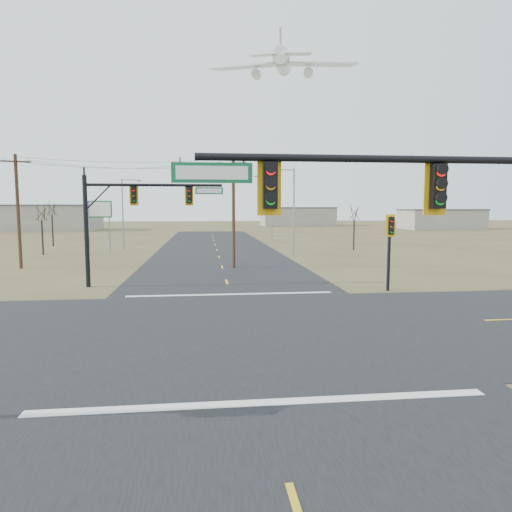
{
  "coord_description": "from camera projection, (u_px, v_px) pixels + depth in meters",
  "views": [
    {
      "loc": [
        -1.49,
        -18.75,
        5.05
      ],
      "look_at": [
        0.76,
        1.0,
        2.95
      ],
      "focal_mm": 32.0,
      "sensor_mm": 36.0,
      "label": 1
    }
  ],
  "objects": [
    {
      "name": "mast_arm_near",
      "position": [
        444.0,
        212.0,
        10.83
      ],
      "size": [
        10.34,
        0.41,
        6.78
      ],
      "rotation": [
        0.0,
        0.0,
        -0.03
      ],
      "color": "black",
      "rests_on": "ground"
    },
    {
      "name": "stop_bar_near",
      "position": [
        264.0,
        402.0,
        11.81
      ],
      "size": [
        12.0,
        0.4,
        0.01
      ],
      "primitive_type": "cube",
      "color": "silver",
      "rests_on": "road_ns"
    },
    {
      "name": "warehouse_mid",
      "position": [
        297.0,
        217.0,
        130.46
      ],
      "size": [
        20.0,
        12.0,
        5.0
      ],
      "primitive_type": "cube",
      "color": "#A49D91",
      "rests_on": "ground"
    },
    {
      "name": "highway_sign",
      "position": [
        99.0,
        215.0,
        53.08
      ],
      "size": [
        3.13,
        0.45,
        5.89
      ],
      "rotation": [
        0.0,
        0.0,
        -0.12
      ],
      "color": "gray",
      "rests_on": "ground"
    },
    {
      "name": "utility_pole_near",
      "position": [
        234.0,
        210.0,
        37.94
      ],
      "size": [
        2.18,
        0.89,
        9.32
      ],
      "rotation": [
        0.0,
        0.0,
        -0.35
      ],
      "color": "#462A1E",
      "rests_on": "ground"
    },
    {
      "name": "jet_airliner",
      "position": [
        282.0,
        63.0,
        86.97
      ],
      "size": [
        21.59,
        22.29,
        11.7
      ],
      "rotation": [
        0.0,
        -0.17,
        1.36
      ],
      "color": "white"
    },
    {
      "name": "road_ew",
      "position": [
        241.0,
        328.0,
        19.22
      ],
      "size": [
        160.0,
        14.0,
        0.02
      ],
      "primitive_type": "cube",
      "color": "black",
      "rests_on": "ground"
    },
    {
      "name": "warehouse_left",
      "position": [
        33.0,
        218.0,
        103.36
      ],
      "size": [
        28.0,
        14.0,
        5.5
      ],
      "primitive_type": "cube",
      "color": "#A49D91",
      "rests_on": "ground"
    },
    {
      "name": "stop_bar_far",
      "position": [
        231.0,
        294.0,
        26.63
      ],
      "size": [
        12.0,
        0.4,
        0.01
      ],
      "primitive_type": "cube",
      "color": "silver",
      "rests_on": "road_ns"
    },
    {
      "name": "utility_pole_far",
      "position": [
        18.0,
        210.0,
        37.66
      ],
      "size": [
        2.26,
        0.7,
        9.44
      ],
      "rotation": [
        0.0,
        0.0,
        0.25
      ],
      "color": "#462A1E",
      "rests_on": "ground"
    },
    {
      "name": "streetlight_a",
      "position": [
        292.0,
        207.0,
        48.06
      ],
      "size": [
        2.58,
        0.33,
        9.23
      ],
      "rotation": [
        0.0,
        0.0,
        -0.21
      ],
      "color": "gray",
      "rests_on": "ground"
    },
    {
      "name": "bare_tree_c",
      "position": [
        354.0,
        212.0,
        54.69
      ],
      "size": [
        2.46,
        2.46,
        5.79
      ],
      "rotation": [
        0.0,
        0.0,
        -0.01
      ],
      "color": "black",
      "rests_on": "ground"
    },
    {
      "name": "streetlight_b",
      "position": [
        270.0,
        204.0,
        68.83
      ],
      "size": [
        2.8,
        0.26,
        10.07
      ],
      "rotation": [
        0.0,
        0.0,
        0.02
      ],
      "color": "gray",
      "rests_on": "ground"
    },
    {
      "name": "ground",
      "position": [
        241.0,
        328.0,
        19.22
      ],
      "size": [
        320.0,
        320.0,
        0.0
      ],
      "primitive_type": "plane",
      "color": "brown",
      "rests_on": "ground"
    },
    {
      "name": "bare_tree_b",
      "position": [
        52.0,
        208.0,
        60.04
      ],
      "size": [
        3.08,
        3.08,
        6.35
      ],
      "rotation": [
        0.0,
        0.0,
        0.28
      ],
      "color": "black",
      "rests_on": "ground"
    },
    {
      "name": "road_ns",
      "position": [
        241.0,
        328.0,
        19.22
      ],
      "size": [
        14.0,
        160.0,
        0.02
      ],
      "primitive_type": "cube",
      "color": "black",
      "rests_on": "ground"
    },
    {
      "name": "streetlight_c",
      "position": [
        124.0,
        210.0,
        55.55
      ],
      "size": [
        2.41,
        0.29,
        8.64
      ],
      "rotation": [
        0.0,
        0.0,
        -0.17
      ],
      "color": "gray",
      "rests_on": "ground"
    },
    {
      "name": "warehouse_right",
      "position": [
        441.0,
        220.0,
        109.16
      ],
      "size": [
        18.0,
        10.0,
        4.5
      ],
      "primitive_type": "cube",
      "color": "#A49D91",
      "rests_on": "ground"
    },
    {
      "name": "bare_tree_a",
      "position": [
        41.0,
        212.0,
        48.72
      ],
      "size": [
        3.06,
        3.06,
        5.82
      ],
      "rotation": [
        0.0,
        0.0,
        0.36
      ],
      "color": "black",
      "rests_on": "ground"
    },
    {
      "name": "pedestal_signal_ne",
      "position": [
        390.0,
        236.0,
        27.48
      ],
      "size": [
        0.66,
        0.58,
        4.7
      ],
      "rotation": [
        0.0,
        0.0,
        -0.32
      ],
      "color": "black",
      "rests_on": "ground"
    },
    {
      "name": "mast_arm_far",
      "position": [
        133.0,
        207.0,
        29.1
      ],
      "size": [
        8.84,
        0.57,
        7.11
      ],
      "rotation": [
        0.0,
        0.0,
        0.34
      ],
      "color": "black",
      "rests_on": "ground"
    }
  ]
}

